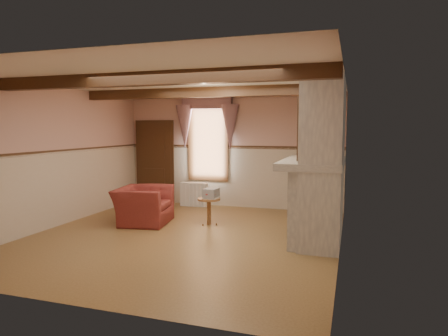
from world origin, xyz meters
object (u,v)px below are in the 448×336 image
(bowl, at_px, (314,157))
(oil_lamp, at_px, (317,150))
(armchair, at_px, (144,205))
(mantel_clock, at_px, (317,151))
(side_table, at_px, (209,211))
(radiator, at_px, (194,194))

(bowl, bearing_deg, oil_lamp, 90.00)
(armchair, height_order, mantel_clock, mantel_clock)
(side_table, distance_m, mantel_clock, 2.48)
(bowl, bearing_deg, armchair, -179.38)
(armchair, bearing_deg, radiator, -18.47)
(bowl, distance_m, oil_lamp, 0.47)
(armchair, relative_size, oil_lamp, 4.14)
(armchair, bearing_deg, oil_lamp, -91.34)
(oil_lamp, bearing_deg, radiator, 154.35)
(radiator, bearing_deg, oil_lamp, -27.23)
(armchair, distance_m, bowl, 3.61)
(side_table, xyz_separation_m, mantel_clock, (2.10, 0.42, 1.25))
(mantel_clock, distance_m, oil_lamp, 0.21)
(armchair, height_order, side_table, armchair)
(bowl, height_order, oil_lamp, oil_lamp)
(mantel_clock, bearing_deg, bowl, -90.00)
(armchair, height_order, radiator, armchair)
(side_table, xyz_separation_m, bowl, (2.10, -0.25, 1.19))
(armchair, relative_size, side_table, 2.11)
(radiator, distance_m, mantel_clock, 3.60)
(side_table, relative_size, radiator, 0.79)
(oil_lamp, bearing_deg, side_table, -174.25)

